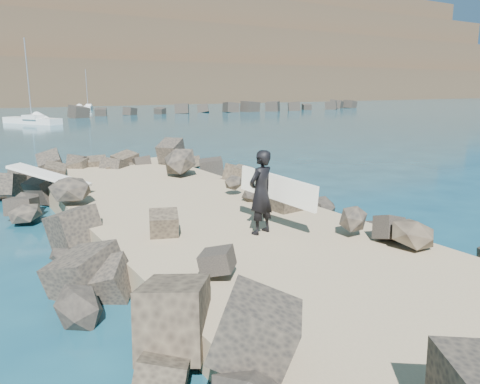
{
  "coord_description": "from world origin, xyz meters",
  "views": [
    {
      "loc": [
        -5.61,
        -9.94,
        3.87
      ],
      "look_at": [
        0.0,
        -1.0,
        1.5
      ],
      "focal_mm": 35.0,
      "sensor_mm": 36.0,
      "label": 1
    }
  ],
  "objects": [
    {
      "name": "sailboat_d",
      "position": [
        16.59,
        76.91,
        0.35
      ],
      "size": [
        3.11,
        5.91,
        7.14
      ],
      "color": "silver",
      "rests_on": "ground"
    },
    {
      "name": "surfer_with_board",
      "position": [
        0.3,
        -1.5,
        1.57
      ],
      "size": [
        1.09,
        2.36,
        1.92
      ],
      "color": "black",
      "rests_on": "jetty"
    },
    {
      "name": "sailboat_c",
      "position": [
        2.46,
        45.46,
        0.35
      ],
      "size": [
        5.2,
        7.44,
        9.11
      ],
      "color": "silver",
      "rests_on": "ground"
    },
    {
      "name": "riprap_left",
      "position": [
        -2.9,
        -1.5,
        0.5
      ],
      "size": [
        2.6,
        22.0,
        1.0
      ],
      "primitive_type": "cube",
      "color": "black",
      "rests_on": "ground"
    },
    {
      "name": "jetty",
      "position": [
        0.0,
        -2.0,
        0.3
      ],
      "size": [
        6.0,
        26.0,
        0.6
      ],
      "primitive_type": "cube",
      "color": "#8C7759",
      "rests_on": "ground"
    },
    {
      "name": "breakwater_secondary",
      "position": [
        35.0,
        55.0,
        0.6
      ],
      "size": [
        52.0,
        4.0,
        1.2
      ],
      "primitive_type": "cube",
      "color": "black",
      "rests_on": "ground"
    },
    {
      "name": "surfboard_resting",
      "position": [
        -3.03,
        5.42,
        1.04
      ],
      "size": [
        2.3,
        2.37,
        0.09
      ],
      "primitive_type": "cube",
      "rotation": [
        0.0,
        0.0,
        0.76
      ],
      "color": "silver",
      "rests_on": "riprap_left"
    },
    {
      "name": "riprap_right",
      "position": [
        2.9,
        -1.5,
        0.5
      ],
      "size": [
        2.6,
        22.0,
        1.0
      ],
      "primitive_type": "cube",
      "color": "black",
      "rests_on": "ground"
    },
    {
      "name": "ground",
      "position": [
        0.0,
        0.0,
        0.0
      ],
      "size": [
        800.0,
        800.0,
        0.0
      ],
      "primitive_type": "plane",
      "color": "#0F384C",
      "rests_on": "ground"
    }
  ]
}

